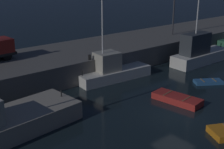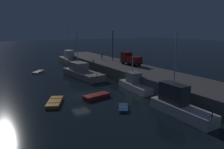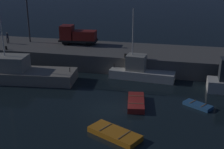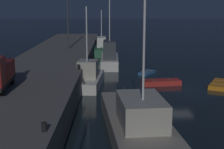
% 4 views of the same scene
% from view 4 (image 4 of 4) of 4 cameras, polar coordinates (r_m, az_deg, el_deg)
% --- Properties ---
extents(ground_plane, '(320.00, 320.00, 0.00)m').
position_cam_4_polar(ground_plane, '(34.40, 11.44, -2.55)').
color(ground_plane, black).
extents(pier_quay, '(76.63, 8.50, 2.18)m').
position_cam_4_polar(pier_quay, '(34.22, -12.05, -0.77)').
color(pier_quay, '#5B5956').
rests_on(pier_quay, ground).
extents(fishing_trawler_red, '(7.74, 2.97, 8.15)m').
position_cam_4_polar(fishing_trawler_red, '(35.00, -3.92, -0.53)').
color(fishing_trawler_red, silver).
rests_on(fishing_trawler_red, ground).
extents(fishing_boat_blue, '(12.06, 4.92, 9.28)m').
position_cam_4_polar(fishing_boat_blue, '(22.12, 4.24, -7.78)').
color(fishing_boat_blue, gray).
rests_on(fishing_boat_blue, ground).
extents(fishing_boat_white, '(8.33, 2.28, 9.71)m').
position_cam_4_polar(fishing_boat_white, '(45.79, -0.40, 2.93)').
color(fishing_boat_white, silver).
rests_on(fishing_boat_white, ground).
extents(fishing_boat_orange, '(7.78, 2.31, 7.32)m').
position_cam_4_polar(fishing_boat_orange, '(57.27, -1.77, 4.46)').
color(fishing_boat_orange, '#2D6647').
rests_on(fishing_boat_orange, ground).
extents(rowboat_white_mid, '(4.51, 3.36, 0.47)m').
position_cam_4_polar(rowboat_white_mid, '(36.79, 17.71, -1.60)').
color(rowboat_white_mid, orange).
rests_on(rowboat_white_mid, ground).
extents(dinghy_red_small, '(2.80, 2.34, 0.36)m').
position_cam_4_polar(dinghy_red_small, '(41.53, 5.90, 0.34)').
color(dinghy_red_small, '#2D6099').
rests_on(dinghy_red_small, ground).
extents(rowboat_blue_far, '(2.13, 4.18, 0.58)m').
position_cam_4_polar(rowboat_blue_far, '(36.10, 8.29, -1.31)').
color(rowboat_blue_far, '#B22823').
rests_on(rowboat_blue_far, ground).
extents(lamp_post_east, '(0.44, 0.44, 8.76)m').
position_cam_4_polar(lamp_post_east, '(47.69, -7.47, 10.37)').
color(lamp_post_east, '#38383D').
rests_on(lamp_post_east, pier_quay).
extents(bollard_west, '(0.28, 0.28, 0.47)m').
position_cam_4_polar(bollard_west, '(17.38, -11.33, -8.66)').
color(bollard_west, black).
rests_on(bollard_west, pier_quay).
extents(bollard_central, '(0.28, 0.28, 0.47)m').
position_cam_4_polar(bollard_central, '(32.81, -5.65, 1.26)').
color(bollard_central, black).
rests_on(bollard_central, pier_quay).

